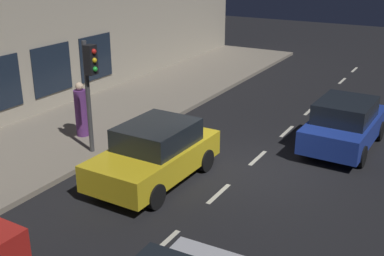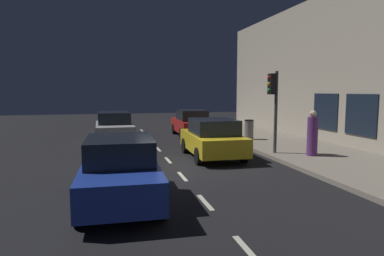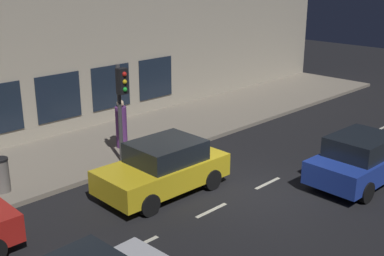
{
  "view_description": "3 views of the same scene",
  "coord_description": "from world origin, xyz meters",
  "views": [
    {
      "loc": [
        -4.91,
        11.53,
        5.93
      ],
      "look_at": [
        1.29,
        0.73,
        1.28
      ],
      "focal_mm": 45.24,
      "sensor_mm": 36.0,
      "label": 1
    },
    {
      "loc": [
        -2.26,
        -11.31,
        2.7
      ],
      "look_at": [
        1.03,
        1.84,
        1.22
      ],
      "focal_mm": 31.78,
      "sensor_mm": 36.0,
      "label": 2
    },
    {
      "loc": [
        -8.48,
        10.82,
        6.48
      ],
      "look_at": [
        2.6,
        -0.22,
        1.41
      ],
      "focal_mm": 46.56,
      "sensor_mm": 36.0,
      "label": 3
    }
  ],
  "objects": [
    {
      "name": "traffic_light",
      "position": [
        4.31,
        1.33,
        2.49
      ],
      "size": [
        0.48,
        0.32,
        3.35
      ],
      "color": "#424244",
      "rests_on": "sidewalk"
    },
    {
      "name": "pedestrian_0",
      "position": [
        5.59,
        0.44,
        0.97
      ],
      "size": [
        0.43,
        0.43,
        1.79
      ],
      "rotation": [
        0.0,
        0.0,
        1.6
      ],
      "color": "#5B2D70",
      "rests_on": "sidewalk"
    },
    {
      "name": "lane_centre_line",
      "position": [
        0.0,
        -1.0,
        0.0
      ],
      "size": [
        0.12,
        27.2,
        0.01
      ],
      "color": "beige",
      "rests_on": "ground"
    },
    {
      "name": "sidewalk",
      "position": [
        6.25,
        0.0,
        0.07
      ],
      "size": [
        4.5,
        32.0,
        0.15
      ],
      "color": "gray",
      "rests_on": "ground"
    },
    {
      "name": "parked_car_2",
      "position": [
        -1.99,
        -3.12,
        0.79
      ],
      "size": [
        1.98,
        3.99,
        1.58
      ],
      "rotation": [
        0.0,
        0.0,
        3.11
      ],
      "color": "#1E389E",
      "rests_on": "ground"
    },
    {
      "name": "parked_car_3",
      "position": [
        1.86,
        1.72,
        0.79
      ],
      "size": [
        2.04,
        4.0,
        1.58
      ],
      "rotation": [
        0.0,
        0.0,
        -0.02
      ],
      "color": "gold",
      "rests_on": "ground"
    },
    {
      "name": "building_facade",
      "position": [
        8.8,
        0.0,
        3.8
      ],
      "size": [
        0.65,
        32.0,
        7.62
      ],
      "color": "#B2A893",
      "rests_on": "ground"
    },
    {
      "name": "ground_plane",
      "position": [
        0.0,
        0.0,
        0.0
      ],
      "size": [
        60.0,
        60.0,
        0.0
      ],
      "primitive_type": "plane",
      "color": "black"
    }
  ]
}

